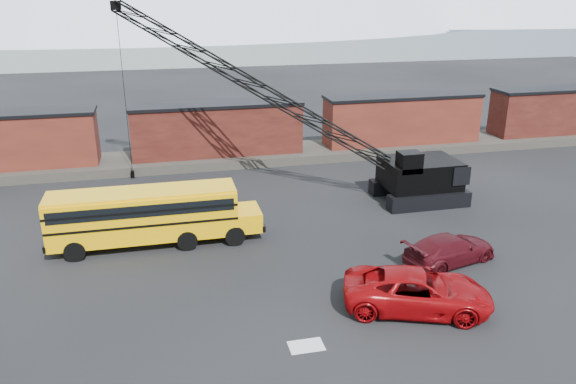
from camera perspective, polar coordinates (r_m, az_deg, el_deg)
The scene contains 11 objects.
ground at distance 26.40m, azimuth -1.49°, elevation -10.61°, with size 160.00×160.00×0.00m, color black.
gravel_berm at distance 46.38m, azimuth -7.07°, elevation 3.49°, with size 120.00×5.00×0.70m, color #47423A.
boxcar_west_near at distance 46.95m, azimuth -27.04°, elevation 4.68°, with size 13.70×3.10×4.17m.
boxcar_mid at distance 45.75m, azimuth -7.20°, elevation 6.38°, with size 13.70×3.10×4.17m.
boxcar_east_near at distance 49.94m, azimuth 11.51°, elevation 7.30°, with size 13.70×3.10×4.17m.
boxcar_east_far at distance 58.37m, azimuth 26.10°, elevation 7.48°, with size 13.70×3.10×4.17m.
snow_patch at distance 23.23m, azimuth 1.86°, elevation -15.35°, with size 1.40×0.90×0.02m, color silver.
school_bus at distance 31.59m, azimuth -13.81°, elevation -2.23°, with size 11.65×2.65×3.19m.
red_pickup at distance 25.72m, azimuth 13.02°, elevation -9.75°, with size 3.00×6.50×1.81m, color #96070B.
maroon_suv at distance 30.29m, azimuth 16.12°, elevation -5.59°, with size 2.12×5.22×1.51m, color #430C12.
crawler_crane at distance 38.02m, azimuth -3.44°, elevation 10.72°, with size 22.09×11.60×12.83m.
Camera 1 is at (-4.53, -22.25, 13.47)m, focal length 35.00 mm.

